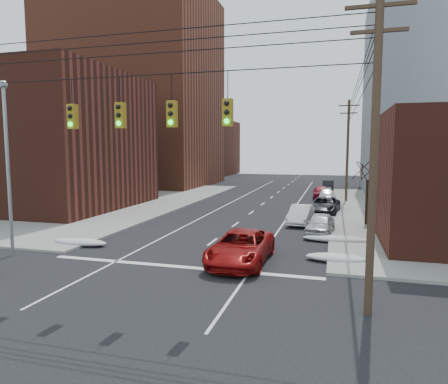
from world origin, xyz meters
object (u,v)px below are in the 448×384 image
Objects in this scene: parked_car_d at (326,195)px; parked_car_f at (328,185)px; parked_car_e at (321,192)px; lot_car_d at (97,195)px; parked_car_c at (324,206)px; parked_car_a at (320,224)px; parked_car_b at (301,215)px; lot_car_a at (85,206)px; lot_car_b at (105,199)px; red_pickup at (241,247)px; lot_car_c at (98,196)px.

parked_car_d is 11.72m from parked_car_f.
parked_car_e reaches higher than parked_car_d.
lot_car_d reaches higher than parked_car_f.
parked_car_c is at bearing -89.95° from parked_car_f.
parked_car_a is 20.37m from parked_car_e.
parked_car_b is 18.75m from lot_car_a.
parked_car_c is 9.45m from parked_car_d.
parked_car_a is 22.66m from lot_car_b.
red_pickup reaches higher than parked_car_b.
lot_car_c is at bearing -166.25° from parked_car_d.
lot_car_c is at bearing 168.84° from parked_car_b.
parked_car_e is 0.91× the size of lot_car_b.
parked_car_e is (2.97, 28.37, -0.06)m from red_pickup.
parked_car_f is at bearing 91.39° from parked_car_b.
red_pickup reaches higher than parked_car_c.
red_pickup is 1.21× the size of lot_car_b.
lot_car_b is at bearing -111.36° from lot_car_c.
parked_car_c is 21.25m from lot_car_a.
lot_car_b reaches higher than lot_car_c.
lot_car_c is at bearing -175.60° from parked_car_c.
parked_car_e is at bearing -34.95° from lot_car_a.
parked_car_e is 1.02× the size of lot_car_c.
parked_car_b is at bearing -99.93° from parked_car_c.
lot_car_c is at bearing 56.22° from lot_car_b.
lot_car_b is (-17.67, 15.69, 0.01)m from red_pickup.
parked_car_e reaches higher than parked_car_c.
parked_car_d is 1.07× the size of parked_car_f.
parked_car_d is (1.60, 14.97, -0.06)m from parked_car_b.
parked_car_a is 25.51m from lot_car_d.
red_pickup is 26.79m from parked_car_d.
lot_car_d reaches higher than parked_car_e.
lot_car_a is at bearing -132.18° from lot_car_c.
lot_car_b is 3.08m from lot_car_d.
parked_car_b is at bearing 80.51° from red_pickup.
red_pickup reaches higher than parked_car_f.
red_pickup is at bearing -95.39° from parked_car_f.
lot_car_b reaches higher than parked_car_c.
parked_car_c is 1.23× the size of lot_car_d.
parked_car_a is 0.92× the size of parked_car_d.
lot_car_b reaches higher than lot_car_a.
lot_car_a is (-19.66, -17.41, 0.01)m from parked_car_e.
parked_car_b is at bearing -102.65° from parked_car_d.
parked_car_f is 0.88× the size of lot_car_b.
lot_car_c is (-22.83, -10.52, 0.03)m from parked_car_e.
lot_car_a is (-16.70, 10.96, -0.05)m from red_pickup.
parked_car_d is (3.65, 26.54, -0.15)m from red_pickup.
parked_car_a is 0.95× the size of parked_car_e.
lot_car_d is (-23.56, 0.72, 0.15)m from parked_car_c.
lot_car_a is (-20.34, -15.58, 0.09)m from parked_car_d.
parked_car_c is at bearing -68.71° from lot_car_c.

